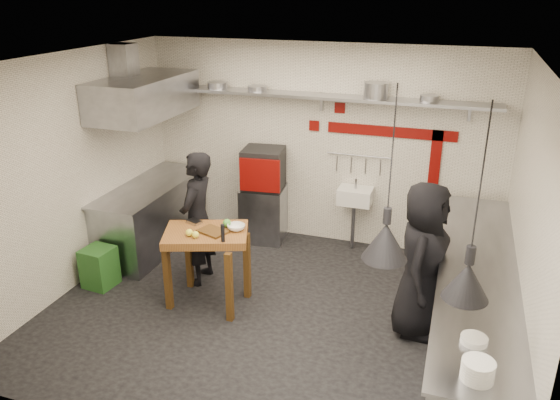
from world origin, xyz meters
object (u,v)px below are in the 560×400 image
(oven_stand, at_px, (264,213))
(green_bin, at_px, (99,267))
(chef_right, at_px, (422,260))
(combi_oven, at_px, (263,169))
(prep_table, at_px, (208,267))
(chef_left, at_px, (197,219))

(oven_stand, xyz_separation_m, green_bin, (-1.45, -1.90, -0.15))
(green_bin, xyz_separation_m, chef_right, (3.80, 0.28, 0.60))
(chef_right, bearing_deg, oven_stand, 61.58)
(oven_stand, distance_m, combi_oven, 0.69)
(oven_stand, height_order, prep_table, prep_table)
(chef_left, bearing_deg, prep_table, 34.82)
(prep_table, xyz_separation_m, chef_left, (-0.33, 0.45, 0.38))
(oven_stand, distance_m, chef_left, 1.49)
(green_bin, bearing_deg, oven_stand, 52.64)
(prep_table, xyz_separation_m, chef_right, (2.35, 0.21, 0.39))
(chef_left, xyz_separation_m, chef_right, (2.69, -0.24, 0.01))
(combi_oven, xyz_separation_m, chef_left, (-0.35, -1.36, -0.25))
(prep_table, height_order, chef_right, chef_right)
(green_bin, height_order, chef_left, chef_left)
(prep_table, distance_m, chef_left, 0.68)
(oven_stand, height_order, chef_right, chef_right)
(oven_stand, relative_size, chef_right, 0.47)
(oven_stand, bearing_deg, chef_left, -110.18)
(combi_oven, xyz_separation_m, green_bin, (-1.47, -1.89, -0.84))
(combi_oven, bearing_deg, oven_stand, 119.81)
(green_bin, xyz_separation_m, prep_table, (1.45, 0.07, 0.21))
(prep_table, bearing_deg, combi_oven, 69.70)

